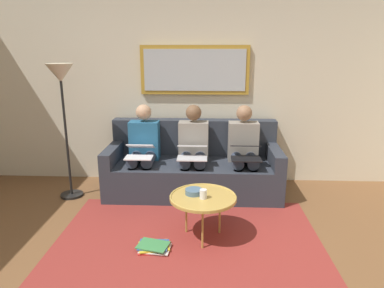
{
  "coord_description": "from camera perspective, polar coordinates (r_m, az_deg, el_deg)",
  "views": [
    {
      "loc": [
        -0.17,
        2.22,
        1.82
      ],
      "look_at": [
        0.0,
        -1.7,
        0.75
      ],
      "focal_mm": 32.67,
      "sensor_mm": 36.0,
      "label": 1
    }
  ],
  "objects": [
    {
      "name": "wall_rear",
      "position": [
        4.86,
        0.48,
        9.1
      ],
      "size": [
        6.0,
        0.12,
        2.6
      ],
      "primitive_type": "cube",
      "color": "beige",
      "rests_on": "ground_plane"
    },
    {
      "name": "laptop_silver",
      "position": [
        4.21,
        0.06,
        -1.19
      ],
      "size": [
        0.36,
        0.36,
        0.15
      ],
      "color": "silver"
    },
    {
      "name": "standing_lamp",
      "position": [
        4.45,
        -20.52,
        8.49
      ],
      "size": [
        0.32,
        0.32,
        1.66
      ],
      "color": "black",
      "rests_on": "ground_plane"
    },
    {
      "name": "framed_mirror",
      "position": [
        4.74,
        0.44,
        11.98
      ],
      "size": [
        1.45,
        0.05,
        0.64
      ],
      "color": "#B7892D"
    },
    {
      "name": "laptop_white",
      "position": [
        4.29,
        -8.51,
        -1.16
      ],
      "size": [
        0.33,
        0.34,
        0.15
      ],
      "color": "white"
    },
    {
      "name": "cup",
      "position": [
        3.36,
        1.84,
        -8.16
      ],
      "size": [
        0.07,
        0.07,
        0.09
      ],
      "primitive_type": "cylinder",
      "color": "silver",
      "rests_on": "coffee_table"
    },
    {
      "name": "person_left",
      "position": [
        4.47,
        8.43,
        -0.66
      ],
      "size": [
        0.38,
        0.58,
        1.14
      ],
      "color": "gray",
      "rests_on": "couch"
    },
    {
      "name": "person_middle",
      "position": [
        4.45,
        0.2,
        -0.57
      ],
      "size": [
        0.38,
        0.58,
        1.14
      ],
      "color": "gray",
      "rests_on": "couch"
    },
    {
      "name": "bowl",
      "position": [
        3.46,
        0.29,
        -7.78
      ],
      "size": [
        0.17,
        0.17,
        0.05
      ],
      "primitive_type": "cylinder",
      "color": "slate",
      "rests_on": "coffee_table"
    },
    {
      "name": "couch",
      "position": [
        4.6,
        0.23,
        -3.9
      ],
      "size": [
        2.2,
        0.9,
        0.9
      ],
      "color": "#2D333D",
      "rests_on": "ground_plane"
    },
    {
      "name": "coffee_table",
      "position": [
        3.42,
        1.81,
        -8.75
      ],
      "size": [
        0.65,
        0.65,
        0.45
      ],
      "color": "tan",
      "rests_on": "ground_plane"
    },
    {
      "name": "person_right",
      "position": [
        4.52,
        -7.94,
        -0.47
      ],
      "size": [
        0.38,
        0.58,
        1.14
      ],
      "color": "#235B84",
      "rests_on": "couch"
    },
    {
      "name": "laptop_black",
      "position": [
        4.23,
        8.76,
        -1.25
      ],
      "size": [
        0.35,
        0.37,
        0.16
      ],
      "color": "black"
    },
    {
      "name": "area_rug",
      "position": [
        3.58,
        -0.63,
        -15.3
      ],
      "size": [
        2.6,
        1.8,
        0.01
      ],
      "primitive_type": "cube",
      "color": "maroon",
      "rests_on": "ground_plane"
    },
    {
      "name": "magazine_stack",
      "position": [
        3.43,
        -6.24,
        -16.31
      ],
      "size": [
        0.33,
        0.28,
        0.05
      ],
      "color": "red",
      "rests_on": "ground_plane"
    }
  ]
}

